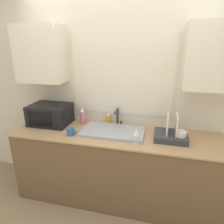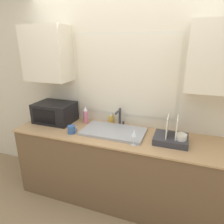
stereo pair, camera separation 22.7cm
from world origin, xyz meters
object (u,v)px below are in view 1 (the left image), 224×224
(dish_rack, at_px, (172,135))
(soap_bottle, at_px, (108,119))
(wine_glass, at_px, (136,132))
(faucet, at_px, (117,116))
(spray_bottle, at_px, (82,116))
(microwave, at_px, (50,114))
(mug_near_sink, at_px, (71,131))

(dish_rack, bearing_deg, soap_bottle, 159.56)
(wine_glass, bearing_deg, faucet, 124.25)
(dish_rack, bearing_deg, faucet, 160.00)
(spray_bottle, bearing_deg, wine_glass, -27.04)
(dish_rack, distance_m, spray_bottle, 1.15)
(faucet, bearing_deg, microwave, -170.79)
(faucet, xyz_separation_m, wine_glass, (0.30, -0.44, -0.01))
(faucet, relative_size, spray_bottle, 1.00)
(microwave, height_order, mug_near_sink, microwave)
(microwave, xyz_separation_m, soap_bottle, (0.74, 0.20, -0.07))
(soap_bottle, distance_m, wine_glass, 0.66)
(mug_near_sink, bearing_deg, wine_glass, -2.17)
(soap_bottle, bearing_deg, wine_glass, -48.77)
(faucet, height_order, spray_bottle, same)
(spray_bottle, bearing_deg, faucet, 6.14)
(dish_rack, height_order, soap_bottle, dish_rack)
(microwave, relative_size, soap_bottle, 3.58)
(microwave, height_order, dish_rack, dish_rack)
(soap_bottle, xyz_separation_m, mug_near_sink, (-0.33, -0.46, -0.01))
(spray_bottle, relative_size, mug_near_sink, 1.86)
(faucet, bearing_deg, mug_near_sink, -138.94)
(faucet, distance_m, spray_bottle, 0.47)
(microwave, bearing_deg, spray_bottle, 12.55)
(microwave, distance_m, dish_rack, 1.56)
(microwave, distance_m, mug_near_sink, 0.50)
(spray_bottle, relative_size, wine_glass, 1.33)
(spray_bottle, distance_m, mug_near_sink, 0.36)
(faucet, distance_m, microwave, 0.89)
(microwave, xyz_separation_m, spray_bottle, (0.42, 0.09, -0.02))
(spray_bottle, relative_size, soap_bottle, 1.62)
(soap_bottle, xyz_separation_m, wine_glass, (0.43, -0.49, 0.07))
(dish_rack, distance_m, mug_near_sink, 1.15)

